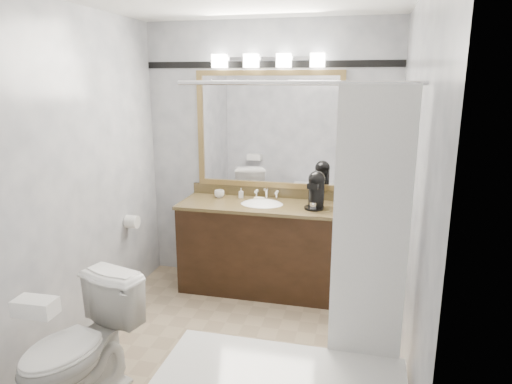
{
  "coord_description": "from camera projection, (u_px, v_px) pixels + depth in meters",
  "views": [
    {
      "loc": [
        0.89,
        -2.94,
        1.97
      ],
      "look_at": [
        0.1,
        0.35,
        1.13
      ],
      "focal_mm": 32.0,
      "sensor_mm": 36.0,
      "label": 1
    }
  ],
  "objects": [
    {
      "name": "coffee_maker",
      "position": [
        316.0,
        189.0,
        4.04
      ],
      "size": [
        0.17,
        0.22,
        0.33
      ],
      "rotation": [
        0.0,
        0.0,
        -0.21
      ],
      "color": "black",
      "rests_on": "vanity"
    },
    {
      "name": "toilet",
      "position": [
        79.0,
        348.0,
        2.76
      ],
      "size": [
        0.62,
        0.85,
        0.78
      ],
      "primitive_type": "imported",
      "rotation": [
        0.0,
        0.0,
        -0.27
      ],
      "color": "white",
      "rests_on": "ground"
    },
    {
      "name": "soap_bottle_a",
      "position": [
        241.0,
        193.0,
        4.41
      ],
      "size": [
        0.05,
        0.05,
        0.09
      ],
      "primitive_type": "imported",
      "rotation": [
        0.0,
        0.0,
        0.17
      ],
      "color": "white",
      "rests_on": "vanity"
    },
    {
      "name": "room",
      "position": [
        230.0,
        186.0,
        3.15
      ],
      "size": [
        2.42,
        2.62,
        2.52
      ],
      "color": "tan",
      "rests_on": "ground"
    },
    {
      "name": "cup_left",
      "position": [
        219.0,
        194.0,
        4.42
      ],
      "size": [
        0.1,
        0.1,
        0.07
      ],
      "primitive_type": "imported",
      "rotation": [
        0.0,
        0.0,
        0.06
      ],
      "color": "white",
      "rests_on": "vanity"
    },
    {
      "name": "vanity",
      "position": [
        262.0,
        245.0,
        4.31
      ],
      "size": [
        1.53,
        0.58,
        0.97
      ],
      "color": "black",
      "rests_on": "ground"
    },
    {
      "name": "tissue_box",
      "position": [
        36.0,
        307.0,
        2.36
      ],
      "size": [
        0.22,
        0.12,
        0.09
      ],
      "primitive_type": "cube",
      "rotation": [
        0.0,
        0.0,
        0.03
      ],
      "color": "white",
      "rests_on": "toilet"
    },
    {
      "name": "tp_roll",
      "position": [
        132.0,
        222.0,
        4.17
      ],
      "size": [
        0.11,
        0.12,
        0.12
      ],
      "primitive_type": "cylinder",
      "rotation": [
        0.0,
        1.57,
        0.0
      ],
      "color": "white",
      "rests_on": "room"
    },
    {
      "name": "vanity_light_bar",
      "position": [
        268.0,
        60.0,
        4.1
      ],
      "size": [
        1.02,
        0.14,
        0.12
      ],
      "color": "silver",
      "rests_on": "room"
    },
    {
      "name": "accent_stripe",
      "position": [
        269.0,
        64.0,
        4.17
      ],
      "size": [
        2.4,
        0.01,
        0.06
      ],
      "primitive_type": "cube",
      "color": "black",
      "rests_on": "room"
    },
    {
      "name": "mirror",
      "position": [
        268.0,
        130.0,
        4.3
      ],
      "size": [
        1.4,
        0.04,
        1.1
      ],
      "color": "#9E7E47",
      "rests_on": "room"
    },
    {
      "name": "soap_bar",
      "position": [
        259.0,
        199.0,
        4.33
      ],
      "size": [
        0.1,
        0.07,
        0.03
      ],
      "primitive_type": "cube",
      "rotation": [
        0.0,
        0.0,
        -0.19
      ],
      "color": "beige",
      "rests_on": "vanity"
    }
  ]
}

